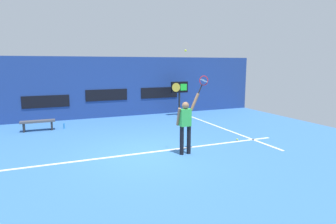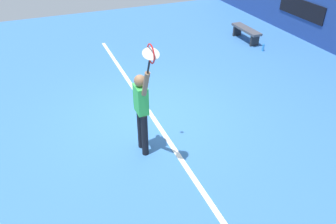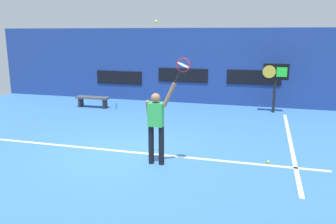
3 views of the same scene
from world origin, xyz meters
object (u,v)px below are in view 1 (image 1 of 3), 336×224
Objects in this scene: tennis_player at (186,123)px; court_bench at (38,123)px; scoreboard_clock at (179,89)px; tennis_ball at (186,51)px; tennis_racket at (203,82)px; water_bottle at (64,126)px; spare_ball at (237,139)px.

tennis_player is 1.40× the size of court_bench.
scoreboard_clock is at bearing 66.86° from tennis_player.
tennis_ball is at bearing 92.26° from tennis_player.
tennis_racket is 0.44× the size of court_bench.
tennis_ball reaches higher than water_bottle.
water_bottle is at bearing 122.40° from tennis_player.
court_bench is 5.83× the size of water_bottle.
spare_ball is at bearing 15.26° from tennis_ball.
scoreboard_clock is at bearing 8.20° from court_bench.
scoreboard_clock reaches higher than water_bottle.
tennis_racket reaches higher than tennis_player.
spare_ball is at bearing -33.43° from court_bench.
tennis_ball is 1.00× the size of spare_ball.
court_bench is 1.08m from water_bottle.
court_bench is at bearing 146.57° from spare_ball.
water_bottle reaches higher than spare_ball.
tennis_player is 1.43m from tennis_racket.
court_bench is (-7.19, -1.04, -1.15)m from scoreboard_clock.
water_bottle is at bearing 126.79° from tennis_racket.
tennis_ball is 0.05× the size of court_bench.
water_bottle is 3.53× the size of spare_ball.
tennis_racket is 2.58× the size of water_bottle.
tennis_racket is at bearing -0.40° from tennis_player.
tennis_player is at bearing -50.26° from court_bench.
scoreboard_clock is at bearing 71.65° from tennis_racket.
tennis_player reaches higher than water_bottle.
tennis_ball is (-0.00, 0.04, 2.25)m from tennis_player.
tennis_racket is 1.13m from tennis_ball.
spare_ball is at bearing -91.93° from scoreboard_clock.
tennis_player is 6.97m from scoreboard_clock.
tennis_player is 28.75× the size of spare_ball.
court_bench is at bearing -171.80° from scoreboard_clock.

